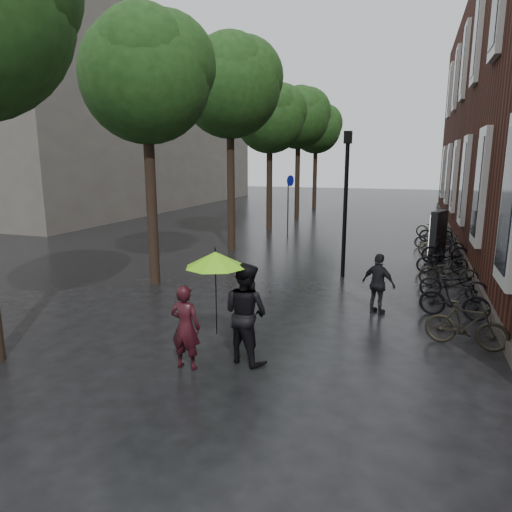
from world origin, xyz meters
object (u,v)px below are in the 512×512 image
at_px(person_black, 246,313).
at_px(parked_bicycles, 443,256).
at_px(person_burgundy, 185,327).
at_px(lamp_post, 346,190).
at_px(ad_lightbox, 438,235).
at_px(pedestrian_walking, 378,284).

distance_m(person_black, parked_bicycles, 10.27).
height_order(person_burgundy, person_black, person_black).
bearing_deg(person_burgundy, lamp_post, -101.98).
bearing_deg(ad_lightbox, person_black, -88.65).
height_order(person_black, parked_bicycles, person_black).
xyz_separation_m(ad_lightbox, lamp_post, (-3.08, -3.93, 1.90)).
bearing_deg(person_black, lamp_post, -75.16).
xyz_separation_m(person_burgundy, pedestrian_walking, (3.14, 4.34, -0.03)).
relative_size(person_black, ad_lightbox, 1.02).
xyz_separation_m(parked_bicycles, lamp_post, (-3.23, -2.21, 2.40)).
xyz_separation_m(person_black, parked_bicycles, (4.03, 9.44, -0.51)).
distance_m(person_burgundy, person_black, 1.16).
distance_m(person_burgundy, ad_lightbox, 12.74).
height_order(pedestrian_walking, ad_lightbox, ad_lightbox).
height_order(person_burgundy, pedestrian_walking, person_burgundy).
bearing_deg(lamp_post, person_black, -96.33).
bearing_deg(parked_bicycles, person_burgundy, -116.32).
xyz_separation_m(person_burgundy, lamp_post, (1.75, 7.86, 2.06)).
relative_size(person_burgundy, lamp_post, 0.34).
height_order(person_black, pedestrian_walking, person_black).
relative_size(pedestrian_walking, lamp_post, 0.33).
height_order(person_burgundy, ad_lightbox, ad_lightbox).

